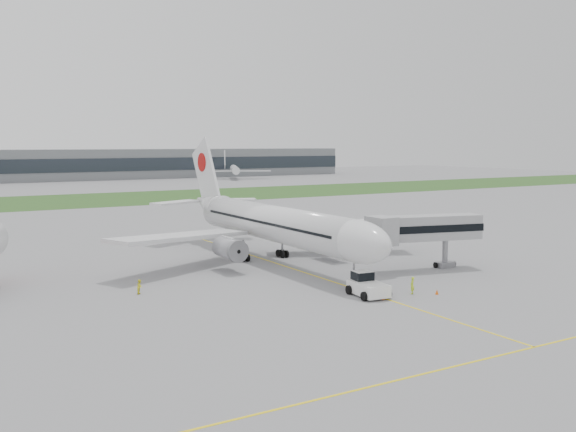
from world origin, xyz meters
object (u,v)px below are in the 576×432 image
airliner (270,222)px  pushback_tug (367,285)px  jet_bridge (420,229)px  ground_crew_near (412,285)px

airliner → pushback_tug: bearing=-92.0°
airliner → jet_bridge: (14.01, -15.50, -0.15)m
jet_bridge → ground_crew_near: 14.72m
pushback_tug → ground_crew_near: 5.24m
pushback_tug → ground_crew_near: size_ratio=2.76×
pushback_tug → ground_crew_near: pushback_tug is taller
airliner → ground_crew_near: bearing=-80.9°
airliner → pushback_tug: (-0.83, -23.41, -4.48)m
airliner → pushback_tug: size_ratio=10.16×
jet_bridge → ground_crew_near: bearing=-121.9°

